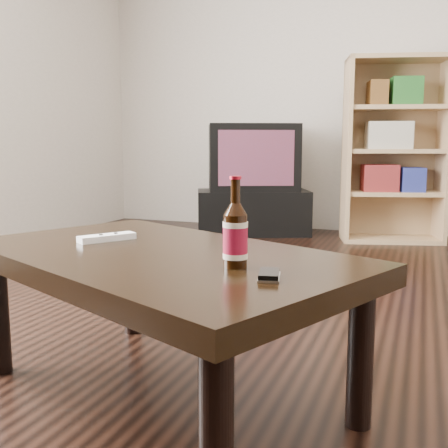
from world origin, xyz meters
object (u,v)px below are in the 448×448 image
(beer_bottle, at_px, (235,236))
(phone, at_px, (269,275))
(tv_stand, at_px, (253,212))
(coffee_table, at_px, (158,271))
(bookshelf, at_px, (392,147))
(remote, at_px, (107,238))
(tv, at_px, (253,158))

(beer_bottle, distance_m, phone, 0.15)
(tv_stand, relative_size, coffee_table, 0.69)
(bookshelf, height_order, remote, bookshelf)
(tv, relative_size, beer_bottle, 3.81)
(tv_stand, height_order, phone, phone)
(coffee_table, bearing_deg, beer_bottle, -22.15)
(beer_bottle, xyz_separation_m, remote, (-0.51, 0.20, -0.07))
(phone, bearing_deg, bookshelf, 75.61)
(tv, bearing_deg, remote, -105.41)
(beer_bottle, bearing_deg, phone, -35.29)
(coffee_table, bearing_deg, tv, 102.57)
(tv, height_order, bookshelf, bookshelf)
(remote, bearing_deg, coffee_table, 11.48)
(phone, relative_size, remote, 0.56)
(bookshelf, xyz_separation_m, phone, (-0.07, -3.19, -0.29))
(coffee_table, height_order, beer_bottle, beer_bottle)
(tv_stand, xyz_separation_m, phone, (1.04, -3.12, 0.26))
(phone, bearing_deg, remote, 142.51)
(bookshelf, bearing_deg, tv_stand, 168.41)
(bookshelf, relative_size, coffee_table, 1.04)
(bookshelf, height_order, coffee_table, bookshelf)
(tv, distance_m, phone, 3.29)
(phone, bearing_deg, coffee_table, 140.71)
(tv_stand, xyz_separation_m, beer_bottle, (0.93, -3.04, 0.33))
(bookshelf, bearing_deg, coffee_table, -114.26)
(tv_stand, height_order, beer_bottle, beer_bottle)
(beer_bottle, relative_size, phone, 2.23)
(tv_stand, distance_m, phone, 3.30)
(tv_stand, xyz_separation_m, remote, (0.42, -2.84, 0.27))
(coffee_table, bearing_deg, phone, -26.22)
(tv_stand, xyz_separation_m, tv, (0.00, -0.00, 0.46))
(tv_stand, height_order, tv, tv)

